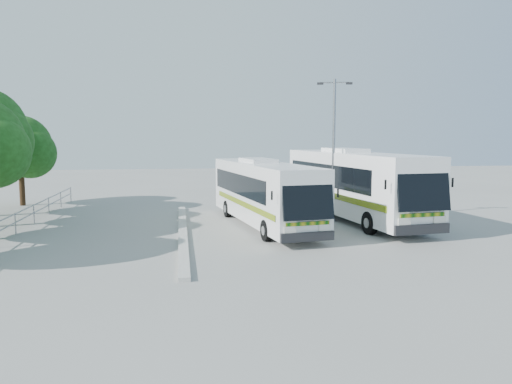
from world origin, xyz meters
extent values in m
plane|color=gray|center=(0.00, 0.00, 0.00)|extent=(100.00, 100.00, 0.00)
cube|color=#B2B2AD|center=(-2.30, 2.00, 0.07)|extent=(0.40, 16.00, 0.15)
cylinder|color=gray|center=(-10.00, 4.00, 0.95)|extent=(0.06, 22.00, 0.06)
cylinder|color=gray|center=(-10.00, 4.00, 0.55)|extent=(0.06, 22.00, 0.06)
cylinder|color=gray|center=(-10.00, 14.00, 0.50)|extent=(0.06, 0.06, 1.00)
cylinder|color=#382314|center=(-12.70, 13.30, 1.39)|extent=(0.36, 0.36, 2.77)
sphere|color=#183B10|center=(-12.70, 13.30, 3.91)|extent=(4.03, 4.03, 4.03)
sphere|color=#183B10|center=(-11.94, 12.80, 3.46)|extent=(3.28, 3.28, 3.28)
sphere|color=#183B10|center=(-13.33, 13.93, 4.41)|extent=(3.02, 3.02, 3.02)
cube|color=white|center=(1.79, 3.50, 1.77)|extent=(4.05, 11.53, 2.87)
cube|color=black|center=(2.65, -2.11, 2.12)|extent=(2.21, 0.76, 1.83)
cube|color=black|center=(0.52, 3.88, 2.12)|extent=(1.42, 8.95, 1.04)
cube|color=black|center=(2.88, 4.25, 2.12)|extent=(1.42, 8.95, 1.04)
cube|color=#0B4E0C|center=(0.64, 3.04, 1.22)|extent=(1.52, 9.69, 0.26)
cylinder|color=black|center=(1.29, -0.29, 0.47)|extent=(0.42, 0.97, 0.94)
cylinder|color=black|center=(3.40, 0.03, 0.47)|extent=(0.42, 0.97, 0.94)
cylinder|color=black|center=(0.25, 6.51, 0.47)|extent=(0.42, 0.97, 0.94)
cylinder|color=black|center=(2.35, 6.83, 0.47)|extent=(0.42, 0.97, 0.94)
cube|color=white|center=(6.99, 4.82, 2.02)|extent=(4.29, 13.15, 3.28)
cube|color=black|center=(7.80, -1.62, 2.42)|extent=(2.52, 0.80, 2.09)
cube|color=black|center=(5.55, 5.28, 2.42)|extent=(1.35, 10.26, 1.18)
cube|color=black|center=(8.26, 5.63, 2.42)|extent=(1.35, 10.26, 1.18)
cube|color=#0F4C0A|center=(5.66, 4.32, 1.40)|extent=(1.44, 11.11, 0.30)
cylinder|color=black|center=(6.31, 0.50, 0.54)|extent=(0.46, 1.11, 1.08)
cylinder|color=black|center=(8.72, 0.80, 0.54)|extent=(0.46, 1.11, 1.08)
cylinder|color=black|center=(5.32, 8.29, 0.54)|extent=(0.46, 1.11, 1.08)
cylinder|color=black|center=(7.73, 8.60, 0.54)|extent=(0.46, 1.11, 1.08)
cylinder|color=gray|center=(5.70, 4.32, 3.76)|extent=(0.18, 0.18, 7.53)
cylinder|color=gray|center=(5.70, 4.32, 7.34)|extent=(1.48, 0.43, 0.08)
cube|color=black|center=(4.97, 4.49, 7.29)|extent=(0.36, 0.24, 0.11)
cube|color=black|center=(6.44, 4.14, 7.29)|extent=(0.36, 0.24, 0.11)
camera|label=1|loc=(-2.37, -21.30, 4.53)|focal=35.00mm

